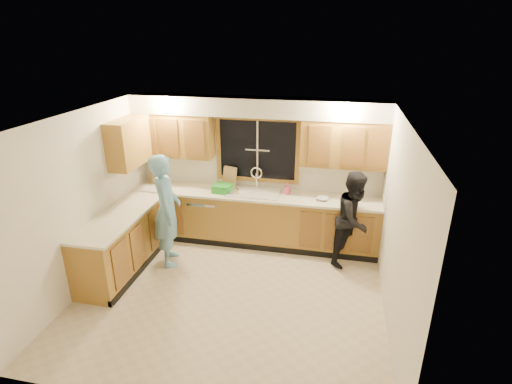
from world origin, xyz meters
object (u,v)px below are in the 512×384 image
at_px(stove, 102,262).
at_px(woman, 355,219).
at_px(sink, 254,196).
at_px(dish_crate, 222,188).
at_px(man, 167,210).
at_px(knife_block, 155,177).
at_px(bowl, 323,199).
at_px(soap_bottle, 287,188).
at_px(dishwasher, 207,216).

xyz_separation_m(stove, woman, (3.47, 1.47, 0.32)).
distance_m(sink, dish_crate, 0.56).
bearing_deg(stove, man, 55.66).
relative_size(man, knife_block, 8.11).
height_order(man, bowl, man).
height_order(soap_bottle, bowl, soap_bottle).
xyz_separation_m(woman, dish_crate, (-2.21, 0.29, 0.22)).
relative_size(sink, dishwasher, 1.05).
bearing_deg(knife_block, woman, -15.72).
distance_m(dishwasher, woman, 2.57).
bearing_deg(dish_crate, sink, 5.99).
xyz_separation_m(stove, soap_bottle, (2.35, 1.91, 0.57)).
xyz_separation_m(man, bowl, (2.33, 0.86, 0.05)).
height_order(dish_crate, bowl, dish_crate).
relative_size(dishwasher, soap_bottle, 4.10).
height_order(woman, dish_crate, woman).
relative_size(sink, soap_bottle, 4.30).
xyz_separation_m(sink, dishwasher, (-0.85, -0.01, -0.45)).
distance_m(knife_block, soap_bottle, 2.40).
bearing_deg(stove, dish_crate, 54.55).
distance_m(stove, man, 1.18).
relative_size(man, dish_crate, 6.20).
distance_m(dishwasher, knife_block, 1.18).
bearing_deg(soap_bottle, sink, -171.22).
distance_m(dishwasher, man, 1.08).
bearing_deg(bowl, woman, -29.22).
bearing_deg(knife_block, sink, -11.77).
distance_m(sink, stove, 2.60).
distance_m(man, soap_bottle, 2.01).
relative_size(woman, bowl, 7.97).
bearing_deg(dish_crate, stove, -125.45).
distance_m(sink, bowl, 1.16).
bearing_deg(man, soap_bottle, -81.92).
relative_size(dish_crate, soap_bottle, 1.45).
relative_size(knife_block, dish_crate, 0.76).
xyz_separation_m(woman, soap_bottle, (-1.12, 0.44, 0.25)).
bearing_deg(bowl, sink, 176.94).
bearing_deg(soap_bottle, knife_block, 179.24).
bearing_deg(woman, sink, 112.70).
relative_size(knife_block, soap_bottle, 1.11).
height_order(man, dish_crate, man).
bearing_deg(dishwasher, knife_block, 172.48).
height_order(stove, knife_block, knife_block).
bearing_deg(man, knife_block, 10.81).
xyz_separation_m(sink, man, (-1.18, -0.92, 0.03)).
relative_size(man, bowl, 9.35).
height_order(dishwasher, woman, woman).
xyz_separation_m(stove, bowl, (2.95, 1.76, 0.49)).
distance_m(stove, dish_crate, 2.24).
bearing_deg(dishwasher, soap_bottle, 4.08).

